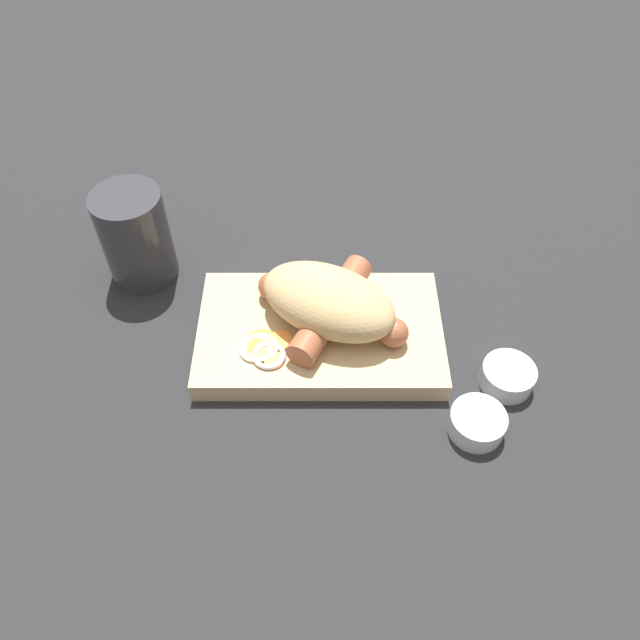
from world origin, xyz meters
name	(u,v)px	position (x,y,z in m)	size (l,w,h in m)	color
ground_plane	(320,340)	(0.00, 0.00, 0.00)	(3.00, 3.00, 0.00)	#232326
food_tray	(320,333)	(0.00, 0.00, 0.01)	(0.26, 0.16, 0.02)	tan
bread_roll	(328,301)	(0.01, 0.01, 0.05)	(0.17, 0.14, 0.06)	tan
sausage	(331,309)	(0.01, 0.01, 0.04)	(0.16, 0.14, 0.03)	#9E5638
pickled_veggies	(264,349)	(-0.06, -0.03, 0.03)	(0.06, 0.06, 0.01)	orange
condiment_cup_near	(477,423)	(0.15, -0.11, 0.01)	(0.05, 0.05, 0.02)	silver
condiment_cup_far	(507,377)	(0.19, -0.06, 0.01)	(0.05, 0.05, 0.02)	silver
drink_glass	(135,237)	(-0.21, 0.10, 0.06)	(0.08, 0.08, 0.11)	#333338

